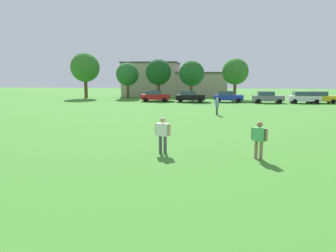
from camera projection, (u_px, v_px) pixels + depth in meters
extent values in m
plane|color=#42842D|center=(159.00, 113.00, 32.14)|extent=(160.00, 160.00, 0.00)
cylinder|color=#8C7259|center=(256.00, 149.00, 14.11)|extent=(0.15, 0.15, 0.82)
cylinder|color=#8C7259|center=(261.00, 150.00, 13.94)|extent=(0.15, 0.15, 0.82)
cube|color=#4CB266|center=(259.00, 134.00, 13.92)|extent=(0.62, 0.58, 0.58)
cylinder|color=#936B4C|center=(252.00, 133.00, 14.16)|extent=(0.12, 0.12, 0.55)
cylinder|color=#936B4C|center=(266.00, 135.00, 13.67)|extent=(0.12, 0.12, 0.55)
sphere|color=#936B4C|center=(260.00, 125.00, 13.85)|extent=(0.26, 0.26, 0.26)
cylinder|color=#4C4C51|center=(165.00, 144.00, 15.13)|extent=(0.16, 0.16, 0.84)
cylinder|color=#4C4C51|center=(160.00, 144.00, 15.23)|extent=(0.16, 0.16, 0.84)
cube|color=white|center=(163.00, 130.00, 15.07)|extent=(0.63, 0.47, 0.60)
cylinder|color=tan|center=(169.00, 130.00, 14.92)|extent=(0.12, 0.12, 0.56)
cylinder|color=tan|center=(156.00, 129.00, 15.22)|extent=(0.12, 0.12, 0.56)
sphere|color=tan|center=(163.00, 120.00, 15.00)|extent=(0.26, 0.26, 0.26)
cylinder|color=#3F3833|center=(217.00, 111.00, 30.88)|extent=(0.16, 0.16, 0.83)
cylinder|color=#3F3833|center=(217.00, 111.00, 30.63)|extent=(0.16, 0.16, 0.83)
cube|color=#337FCC|center=(217.00, 104.00, 30.65)|extent=(0.36, 0.58, 0.59)
cylinder|color=tan|center=(217.00, 103.00, 30.99)|extent=(0.12, 0.12, 0.55)
cylinder|color=tan|center=(218.00, 104.00, 30.31)|extent=(0.12, 0.12, 0.55)
sphere|color=tan|center=(217.00, 99.00, 30.58)|extent=(0.26, 0.26, 0.26)
cube|color=red|center=(156.00, 97.00, 48.30)|extent=(4.30, 1.80, 0.76)
cube|color=#334756|center=(153.00, 93.00, 48.24)|extent=(2.24, 1.58, 0.60)
cylinder|color=black|center=(166.00, 99.00, 49.05)|extent=(0.64, 0.22, 0.64)
cylinder|color=black|center=(164.00, 100.00, 47.29)|extent=(0.64, 0.22, 0.64)
cylinder|color=black|center=(147.00, 99.00, 49.43)|extent=(0.64, 0.22, 0.64)
cylinder|color=black|center=(145.00, 100.00, 47.67)|extent=(0.64, 0.22, 0.64)
cube|color=black|center=(191.00, 97.00, 47.04)|extent=(4.30, 1.80, 0.76)
cube|color=#334756|center=(188.00, 93.00, 46.98)|extent=(2.24, 1.58, 0.60)
cylinder|color=black|center=(201.00, 100.00, 47.79)|extent=(0.64, 0.22, 0.64)
cylinder|color=black|center=(200.00, 101.00, 46.03)|extent=(0.64, 0.22, 0.64)
cylinder|color=black|center=(181.00, 100.00, 48.17)|extent=(0.64, 0.22, 0.64)
cylinder|color=black|center=(180.00, 100.00, 46.41)|extent=(0.64, 0.22, 0.64)
cube|color=#1E38AD|center=(228.00, 97.00, 47.05)|extent=(4.30, 1.80, 0.76)
cube|color=#334756|center=(226.00, 93.00, 46.99)|extent=(2.24, 1.58, 0.60)
cylinder|color=black|center=(238.00, 100.00, 47.80)|extent=(0.64, 0.22, 0.64)
cylinder|color=black|center=(239.00, 101.00, 46.04)|extent=(0.64, 0.22, 0.64)
cylinder|color=black|center=(218.00, 100.00, 48.18)|extent=(0.64, 0.22, 0.64)
cylinder|color=black|center=(219.00, 100.00, 46.42)|extent=(0.64, 0.22, 0.64)
cube|color=slate|center=(268.00, 98.00, 45.34)|extent=(4.30, 1.80, 0.76)
cube|color=#334756|center=(266.00, 93.00, 45.28)|extent=(2.24, 1.58, 0.60)
cylinder|color=black|center=(277.00, 101.00, 46.09)|extent=(0.64, 0.22, 0.64)
cylinder|color=black|center=(280.00, 101.00, 44.32)|extent=(0.64, 0.22, 0.64)
cylinder|color=black|center=(257.00, 100.00, 46.47)|extent=(0.64, 0.22, 0.64)
cylinder|color=black|center=(259.00, 101.00, 44.70)|extent=(0.64, 0.22, 0.64)
cube|color=white|center=(304.00, 98.00, 44.88)|extent=(4.30, 1.80, 0.76)
cube|color=#334756|center=(302.00, 94.00, 44.82)|extent=(2.24, 1.58, 0.60)
cylinder|color=black|center=(313.00, 101.00, 45.63)|extent=(0.64, 0.22, 0.64)
cylinder|color=black|center=(317.00, 102.00, 43.87)|extent=(0.64, 0.22, 0.64)
cylinder|color=black|center=(292.00, 101.00, 46.01)|extent=(0.64, 0.22, 0.64)
cylinder|color=black|center=(295.00, 101.00, 44.25)|extent=(0.64, 0.22, 0.64)
cube|color=yellow|center=(320.00, 98.00, 45.10)|extent=(4.30, 1.80, 0.76)
cube|color=#334756|center=(318.00, 94.00, 45.04)|extent=(2.24, 1.58, 0.60)
cylinder|color=black|center=(329.00, 101.00, 45.85)|extent=(0.64, 0.22, 0.64)
cylinder|color=black|center=(333.00, 102.00, 44.09)|extent=(0.64, 0.22, 0.64)
cylinder|color=black|center=(308.00, 100.00, 46.23)|extent=(0.64, 0.22, 0.64)
cylinder|color=black|center=(311.00, 101.00, 44.47)|extent=(0.64, 0.22, 0.64)
cylinder|color=brown|center=(86.00, 89.00, 56.82)|extent=(0.60, 0.60, 3.27)
sphere|color=#337528|center=(85.00, 67.00, 56.24)|extent=(5.16, 5.16, 5.16)
cylinder|color=brown|center=(128.00, 91.00, 55.69)|extent=(0.47, 0.47, 2.54)
sphere|color=#286B2D|center=(127.00, 74.00, 55.24)|extent=(4.00, 4.00, 4.00)
cylinder|color=brown|center=(159.00, 91.00, 53.33)|extent=(0.50, 0.50, 2.73)
sphere|color=#194C1E|center=(158.00, 72.00, 52.85)|extent=(4.31, 4.31, 4.31)
cylinder|color=brown|center=(191.00, 92.00, 51.24)|extent=(0.48, 0.48, 2.59)
sphere|color=#1E5B23|center=(192.00, 73.00, 50.78)|extent=(4.08, 4.08, 4.08)
cylinder|color=brown|center=(235.00, 91.00, 53.44)|extent=(0.52, 0.52, 2.80)
sphere|color=#337528|center=(235.00, 71.00, 52.94)|extent=(4.42, 4.42, 4.42)
cube|color=tan|center=(152.00, 80.00, 64.66)|extent=(10.64, 8.97, 6.48)
cube|color=#4C4742|center=(152.00, 63.00, 64.16)|extent=(11.06, 9.32, 0.24)
cube|color=tan|center=(193.00, 85.00, 63.71)|extent=(13.19, 8.32, 4.49)
cube|color=#4C4742|center=(193.00, 73.00, 63.35)|extent=(13.72, 8.65, 0.24)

